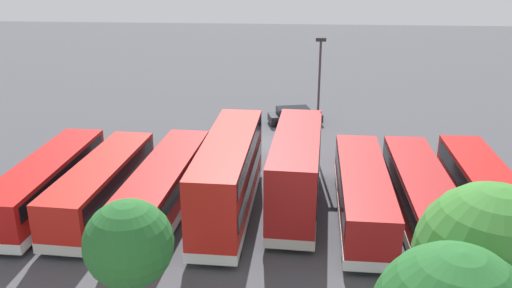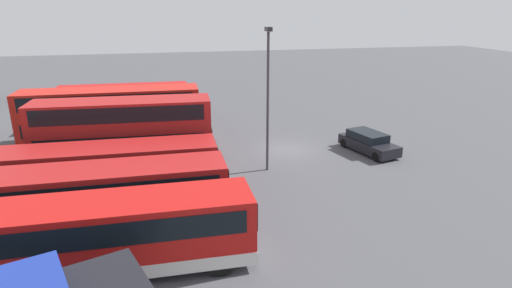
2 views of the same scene
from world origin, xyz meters
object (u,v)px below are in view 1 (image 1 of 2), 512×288
bus_single_deck_second (420,193)px  bus_double_decker_fifth (229,175)px  bus_double_decker_fourth (296,170)px  bus_single_deck_near_end (484,192)px  bus_single_deck_sixth (165,185)px  car_hatchback_silver (295,116)px  bus_single_deck_third (362,193)px  bus_single_deck_seventh (102,185)px  lamp_post_tall (319,90)px  bus_single_deck_far_end (48,182)px

bus_single_deck_second → bus_double_decker_fifth: size_ratio=0.98×
bus_double_decker_fourth → bus_double_decker_fifth: same height
bus_single_deck_near_end → bus_double_decker_fifth: (14.22, 0.58, 0.83)m
bus_single_deck_sixth → bus_double_decker_fourth: bearing=-173.7°
bus_single_deck_second → car_hatchback_silver: bearing=-67.6°
bus_double_decker_fourth → bus_single_deck_sixth: bearing=6.3°
bus_single_deck_third → bus_single_deck_sixth: size_ratio=0.98×
bus_double_decker_fifth → bus_single_deck_seventh: bus_double_decker_fifth is taller
bus_single_deck_sixth → car_hatchback_silver: size_ratio=2.51×
bus_single_deck_third → bus_single_deck_seventh: size_ratio=1.06×
bus_single_deck_seventh → lamp_post_tall: lamp_post_tall is taller
bus_single_deck_second → bus_single_deck_sixth: bearing=0.2°
bus_single_deck_seventh → bus_single_deck_far_end: same height
bus_single_deck_second → bus_single_deck_far_end: bearing=0.2°
bus_single_deck_near_end → bus_single_deck_far_end: size_ratio=1.01×
bus_double_decker_fourth → car_hatchback_silver: bearing=-89.5°
bus_double_decker_fifth → bus_single_deck_far_end: 10.64m
bus_single_deck_second → bus_double_decker_fourth: bus_double_decker_fourth is taller
lamp_post_tall → bus_single_deck_sixth: bearing=46.1°
bus_single_deck_second → bus_double_decker_fourth: (6.86, -0.79, 0.82)m
bus_single_deck_second → bus_single_deck_third: size_ratio=0.97×
bus_single_deck_seventh → bus_single_deck_far_end: (3.30, -0.15, 0.00)m
bus_single_deck_near_end → bus_double_decker_fifth: bus_double_decker_fifth is taller
bus_single_deck_third → lamp_post_tall: bearing=-76.9°
bus_single_deck_near_end → lamp_post_tall: bearing=-44.8°
bus_double_decker_fifth → bus_single_deck_sixth: 3.78m
bus_single_deck_second → bus_double_decker_fourth: bearing=-6.6°
car_hatchback_silver → bus_single_deck_second: bearing=112.4°
bus_single_deck_far_end → bus_single_deck_seventh: bearing=177.4°
bus_single_deck_second → car_hatchback_silver: size_ratio=2.39×
bus_double_decker_fifth → bus_single_deck_seventh: (7.30, 0.04, -0.83)m
bus_single_deck_far_end → bus_double_decker_fourth: bearing=-176.6°
bus_single_deck_third → bus_double_decker_fourth: bus_double_decker_fourth is taller
bus_double_decker_fourth → bus_single_deck_seventh: (11.07, 1.00, -0.82)m
bus_single_deck_second → bus_single_deck_far_end: size_ratio=1.00×
car_hatchback_silver → bus_single_deck_sixth: bearing=66.8°
bus_single_deck_near_end → bus_double_decker_fifth: size_ratio=0.99×
bus_single_deck_near_end → bus_single_deck_sixth: size_ratio=0.96×
bus_double_decker_fourth → bus_single_deck_sixth: (7.46, 0.83, -0.82)m
bus_single_deck_far_end → car_hatchback_silver: bus_single_deck_far_end is taller
bus_single_deck_far_end → bus_single_deck_third: bearing=179.7°
bus_single_deck_third → car_hatchback_silver: bus_single_deck_third is taller
bus_double_decker_fifth → bus_single_deck_second: bearing=-179.0°
bus_single_deck_second → bus_single_deck_far_end: (21.23, 0.07, -0.00)m
bus_single_deck_sixth → lamp_post_tall: size_ratio=1.41×
bus_double_decker_fifth → bus_single_deck_sixth: (3.69, -0.14, -0.83)m
bus_single_deck_seventh → bus_single_deck_third: bearing=-179.8°
bus_double_decker_fourth → bus_single_deck_second: bearing=173.4°
bus_double_decker_fourth → lamp_post_tall: lamp_post_tall is taller
bus_double_decker_fourth → bus_single_deck_seventh: bus_double_decker_fourth is taller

